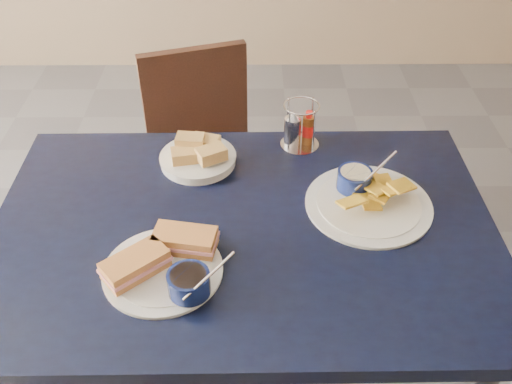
{
  "coord_description": "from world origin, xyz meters",
  "views": [
    {
      "loc": [
        0.19,
        -0.83,
        1.68
      ],
      "look_at": [
        0.19,
        0.22,
        0.82
      ],
      "focal_mm": 40.0,
      "sensor_mm": 36.0,
      "label": 1
    }
  ],
  "objects_px": {
    "dining_table": "(244,245)",
    "chair_far": "(210,146)",
    "plantain_plate": "(365,196)",
    "condiment_caddy": "(299,129)",
    "bread_basket": "(198,155)",
    "sandwich_plate": "(167,264)"
  },
  "relations": [
    {
      "from": "dining_table",
      "to": "chair_far",
      "type": "distance_m",
      "value": 0.78
    },
    {
      "from": "plantain_plate",
      "to": "condiment_caddy",
      "type": "height_order",
      "value": "condiment_caddy"
    },
    {
      "from": "chair_far",
      "to": "bread_basket",
      "type": "xyz_separation_m",
      "value": [
        0.01,
        -0.49,
        0.31
      ]
    },
    {
      "from": "sandwich_plate",
      "to": "bread_basket",
      "type": "distance_m",
      "value": 0.41
    },
    {
      "from": "dining_table",
      "to": "bread_basket",
      "type": "distance_m",
      "value": 0.3
    },
    {
      "from": "chair_far",
      "to": "sandwich_plate",
      "type": "relative_size",
      "value": 2.73
    },
    {
      "from": "dining_table",
      "to": "sandwich_plate",
      "type": "bearing_deg",
      "value": -137.9
    },
    {
      "from": "dining_table",
      "to": "condiment_caddy",
      "type": "distance_m",
      "value": 0.39
    },
    {
      "from": "chair_far",
      "to": "condiment_caddy",
      "type": "height_order",
      "value": "condiment_caddy"
    },
    {
      "from": "sandwich_plate",
      "to": "condiment_caddy",
      "type": "distance_m",
      "value": 0.58
    },
    {
      "from": "plantain_plate",
      "to": "bread_basket",
      "type": "bearing_deg",
      "value": 158.94
    },
    {
      "from": "plantain_plate",
      "to": "bread_basket",
      "type": "height_order",
      "value": "plantain_plate"
    },
    {
      "from": "plantain_plate",
      "to": "condiment_caddy",
      "type": "bearing_deg",
      "value": 121.62
    },
    {
      "from": "sandwich_plate",
      "to": "plantain_plate",
      "type": "xyz_separation_m",
      "value": [
        0.47,
        0.24,
        -0.01
      ]
    },
    {
      "from": "chair_far",
      "to": "plantain_plate",
      "type": "relative_size",
      "value": 2.59
    },
    {
      "from": "bread_basket",
      "to": "condiment_caddy",
      "type": "relative_size",
      "value": 1.51
    },
    {
      "from": "dining_table",
      "to": "plantain_plate",
      "type": "relative_size",
      "value": 3.86
    },
    {
      "from": "chair_far",
      "to": "condiment_caddy",
      "type": "xyz_separation_m",
      "value": [
        0.29,
        -0.4,
        0.34
      ]
    },
    {
      "from": "plantain_plate",
      "to": "condiment_caddy",
      "type": "xyz_separation_m",
      "value": [
        -0.15,
        0.25,
        0.04
      ]
    },
    {
      "from": "sandwich_plate",
      "to": "bread_basket",
      "type": "xyz_separation_m",
      "value": [
        0.04,
        0.4,
        -0.0
      ]
    },
    {
      "from": "chair_far",
      "to": "condiment_caddy",
      "type": "distance_m",
      "value": 0.6
    },
    {
      "from": "bread_basket",
      "to": "plantain_plate",
      "type": "bearing_deg",
      "value": -21.06
    }
  ]
}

